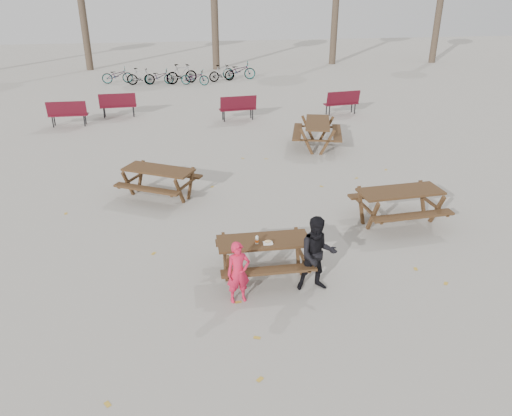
{
  "coord_description": "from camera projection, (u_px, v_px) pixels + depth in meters",
  "views": [
    {
      "loc": [
        -1.43,
        -8.39,
        5.42
      ],
      "look_at": [
        0.0,
        1.0,
        1.0
      ],
      "focal_mm": 35.0,
      "sensor_mm": 36.0,
      "label": 1
    }
  ],
  "objects": [
    {
      "name": "picnic_table_east",
      "position": [
        399.0,
        207.0,
        11.91
      ],
      "size": [
        2.09,
        1.74,
        0.85
      ],
      "primitive_type": null,
      "rotation": [
        0.0,
        0.0,
        0.08
      ],
      "color": "#382114",
      "rests_on": "ground"
    },
    {
      "name": "food_tray",
      "position": [
        268.0,
        243.0,
        9.53
      ],
      "size": [
        0.18,
        0.11,
        0.03
      ],
      "primitive_type": "cube",
      "color": "white",
      "rests_on": "main_picnic_table"
    },
    {
      "name": "bicycle_row",
      "position": [
        184.0,
        74.0,
        27.83
      ],
      "size": [
        8.67,
        2.24,
        1.07
      ],
      "color": "black",
      "rests_on": "ground"
    },
    {
      "name": "ground",
      "position": [
        263.0,
        274.0,
        10.0
      ],
      "size": [
        80.0,
        80.0,
        0.0
      ],
      "primitive_type": "plane",
      "color": "gray",
      "rests_on": "ground"
    },
    {
      "name": "picnic_table_north",
      "position": [
        159.0,
        183.0,
        13.35
      ],
      "size": [
        2.36,
        2.22,
        0.8
      ],
      "primitive_type": null,
      "rotation": [
        0.0,
        0.0,
        -0.51
      ],
      "color": "#382114",
      "rests_on": "ground"
    },
    {
      "name": "child",
      "position": [
        238.0,
        273.0,
        8.94
      ],
      "size": [
        0.48,
        0.36,
        1.19
      ],
      "primitive_type": "imported",
      "rotation": [
        0.0,
        0.0,
        0.18
      ],
      "color": "red",
      "rests_on": "ground"
    },
    {
      "name": "soda_bottle",
      "position": [
        257.0,
        240.0,
        9.52
      ],
      "size": [
        0.07,
        0.07,
        0.17
      ],
      "color": "silver",
      "rests_on": "main_picnic_table"
    },
    {
      "name": "bread_roll",
      "position": [
        268.0,
        241.0,
        9.51
      ],
      "size": [
        0.14,
        0.06,
        0.05
      ],
      "primitive_type": "ellipsoid",
      "color": "tan",
      "rests_on": "food_tray"
    },
    {
      "name": "adult",
      "position": [
        317.0,
        254.0,
        9.23
      ],
      "size": [
        0.75,
        0.6,
        1.5
      ],
      "primitive_type": "imported",
      "rotation": [
        0.0,
        0.0,
        -0.04
      ],
      "color": "black",
      "rests_on": "ground"
    },
    {
      "name": "main_picnic_table",
      "position": [
        264.0,
        248.0,
        9.76
      ],
      "size": [
        1.8,
        1.45,
        0.78
      ],
      "color": "#382114",
      "rests_on": "ground"
    },
    {
      "name": "park_bench_row",
      "position": [
        194.0,
        107.0,
        20.66
      ],
      "size": [
        12.84,
        1.85,
        1.03
      ],
      "color": "maroon",
      "rests_on": "ground"
    },
    {
      "name": "picnic_table_far",
      "position": [
        317.0,
        134.0,
        17.31
      ],
      "size": [
        2.13,
        2.42,
        0.88
      ],
      "primitive_type": null,
      "rotation": [
        0.0,
        0.0,
        1.31
      ],
      "color": "#382114",
      "rests_on": "ground"
    },
    {
      "name": "fallen_leaves",
      "position": [
        267.0,
        218.0,
        12.31
      ],
      "size": [
        11.0,
        11.0,
        0.01
      ],
      "primitive_type": null,
      "color": "gold",
      "rests_on": "ground"
    }
  ]
}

